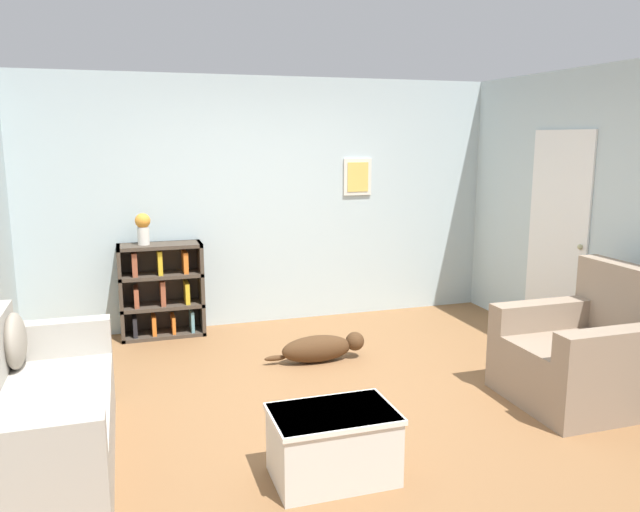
{
  "coord_description": "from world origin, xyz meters",
  "views": [
    {
      "loc": [
        -1.47,
        -4.25,
        1.99
      ],
      "look_at": [
        0.0,
        0.4,
        1.05
      ],
      "focal_mm": 35.0,
      "sensor_mm": 36.0,
      "label": 1
    }
  ],
  "objects_px": {
    "bookshelf": "(161,290)",
    "dog": "(321,348)",
    "coffee_table": "(333,443)",
    "couch": "(31,423)",
    "vase": "(143,227)",
    "recliner_chair": "(587,355)"
  },
  "relations": [
    {
      "from": "coffee_table",
      "to": "dog",
      "type": "height_order",
      "value": "coffee_table"
    },
    {
      "from": "bookshelf",
      "to": "dog",
      "type": "bearing_deg",
      "value": -42.97
    },
    {
      "from": "bookshelf",
      "to": "coffee_table",
      "type": "relative_size",
      "value": 1.3
    },
    {
      "from": "bookshelf",
      "to": "vase",
      "type": "relative_size",
      "value": 3.03
    },
    {
      "from": "bookshelf",
      "to": "recliner_chair",
      "type": "bearing_deg",
      "value": -41.24
    },
    {
      "from": "recliner_chair",
      "to": "coffee_table",
      "type": "bearing_deg",
      "value": -167.72
    },
    {
      "from": "couch",
      "to": "recliner_chair",
      "type": "height_order",
      "value": "recliner_chair"
    },
    {
      "from": "couch",
      "to": "dog",
      "type": "relative_size",
      "value": 2.01
    },
    {
      "from": "bookshelf",
      "to": "vase",
      "type": "xyz_separation_m",
      "value": [
        -0.15,
        -0.02,
        0.65
      ]
    },
    {
      "from": "recliner_chair",
      "to": "couch",
      "type": "bearing_deg",
      "value": 178.28
    },
    {
      "from": "recliner_chair",
      "to": "coffee_table",
      "type": "relative_size",
      "value": 1.41
    },
    {
      "from": "recliner_chair",
      "to": "bookshelf",
      "type": "bearing_deg",
      "value": 138.76
    },
    {
      "from": "bookshelf",
      "to": "coffee_table",
      "type": "height_order",
      "value": "bookshelf"
    },
    {
      "from": "dog",
      "to": "bookshelf",
      "type": "bearing_deg",
      "value": 137.03
    },
    {
      "from": "dog",
      "to": "vase",
      "type": "bearing_deg",
      "value": 140.51
    },
    {
      "from": "coffee_table",
      "to": "vase",
      "type": "relative_size",
      "value": 2.34
    },
    {
      "from": "couch",
      "to": "recliner_chair",
      "type": "distance_m",
      "value": 3.89
    },
    {
      "from": "coffee_table",
      "to": "dog",
      "type": "relative_size",
      "value": 0.79
    },
    {
      "from": "coffee_table",
      "to": "dog",
      "type": "bearing_deg",
      "value": 74.37
    },
    {
      "from": "recliner_chair",
      "to": "dog",
      "type": "relative_size",
      "value": 1.12
    },
    {
      "from": "recliner_chair",
      "to": "dog",
      "type": "xyz_separation_m",
      "value": [
        -1.67,
        1.39,
        -0.23
      ]
    },
    {
      "from": "coffee_table",
      "to": "couch",
      "type": "bearing_deg",
      "value": 160.6
    }
  ]
}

